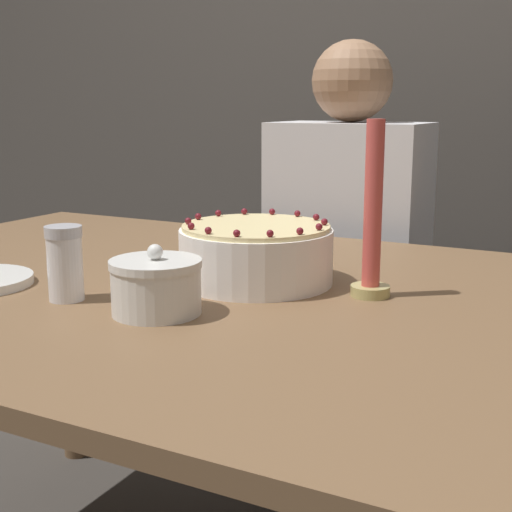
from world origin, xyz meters
name	(u,v)px	position (x,y,z in m)	size (l,w,h in m)	color
wall_behind	(429,27)	(0.00, 1.40, 1.30)	(8.00, 0.05, 2.60)	#4C4742
dining_table	(212,334)	(0.00, 0.00, 0.65)	(1.69, 1.08, 0.74)	brown
cake	(256,254)	(0.06, 0.06, 0.79)	(0.27, 0.27, 0.12)	white
sugar_bowl	(156,286)	(0.01, -0.18, 0.78)	(0.14, 0.14, 0.11)	silver
sugar_shaker	(65,263)	(-0.16, -0.19, 0.80)	(0.06, 0.06, 0.12)	white
candle	(372,226)	(0.27, 0.07, 0.86)	(0.07, 0.07, 0.29)	tan
person_man_blue_shirt	(346,299)	(-0.02, 0.74, 0.53)	(0.40, 0.34, 1.21)	#595960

